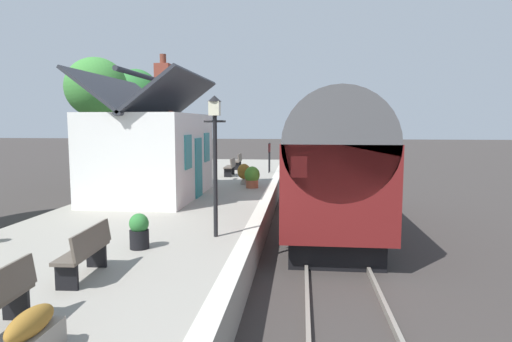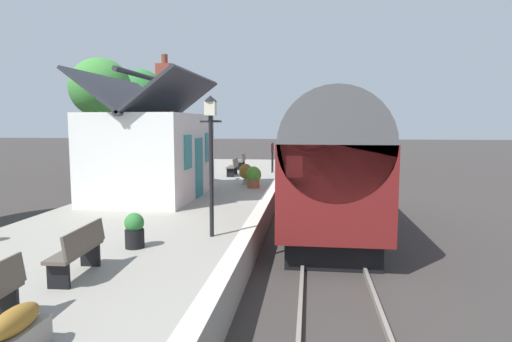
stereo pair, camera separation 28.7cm
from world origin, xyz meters
name	(u,v)px [view 2 (the right image)]	position (x,y,z in m)	size (l,w,h in m)	color
ground_plane	(300,221)	(0.00, 0.00, 0.00)	(160.00, 160.00, 0.00)	#383330
platform	(185,207)	(0.00, 4.21, 0.42)	(32.00, 6.43, 0.84)	gray
platform_edge_coping	(267,197)	(0.00, 1.18, 0.85)	(32.00, 0.36, 0.02)	beige
rail_near	(346,220)	(0.00, -1.62, 0.07)	(52.00, 0.08, 0.14)	gray
rail_far	(305,219)	(0.00, -0.18, 0.07)	(52.00, 0.08, 0.14)	gray
train	(328,162)	(-0.97, -0.90, 2.22)	(9.58, 2.73, 4.32)	black
station_building	(153,152)	(-0.33, 5.24, 2.46)	(5.85, 3.52, 5.23)	white
bench_near_building	(241,161)	(9.34, 3.58, 1.32)	(1.41, 0.45, 0.88)	brown
bench_platform_end	(78,250)	(-8.53, 3.59, 1.32)	(1.42, 0.50, 0.88)	brown
bench_by_lamp	(233,166)	(6.07, 3.47, 1.32)	(1.41, 0.46, 0.88)	brown
planter_bench_right	(253,177)	(2.14, 1.95, 1.29)	(0.63, 0.63, 0.88)	#9E5138
planter_edge_near	(177,169)	(5.12, 6.09, 1.25)	(0.50, 0.50, 0.78)	gray
planter_by_door	(16,335)	(-11.13, 2.90, 1.13)	(0.88, 0.32, 0.60)	gray
planter_edge_far	(134,230)	(-6.73, 3.34, 1.22)	(0.40, 0.40, 0.76)	black
planter_under_sign	(246,173)	(3.16, 2.42, 1.32)	(0.56, 0.56, 0.89)	gray
lamp_post_platform	(211,138)	(-5.61, 1.93, 3.15)	(0.32, 0.50, 3.25)	black
station_sign_board	(272,150)	(7.83, 1.67, 2.03)	(0.96, 0.06, 1.57)	black
tree_far_right	(100,89)	(6.10, 10.34, 5.19)	(2.90, 3.13, 6.76)	#4C3828
tree_distant	(141,96)	(14.16, 11.35, 5.34)	(3.12, 3.23, 7.16)	#4C3828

